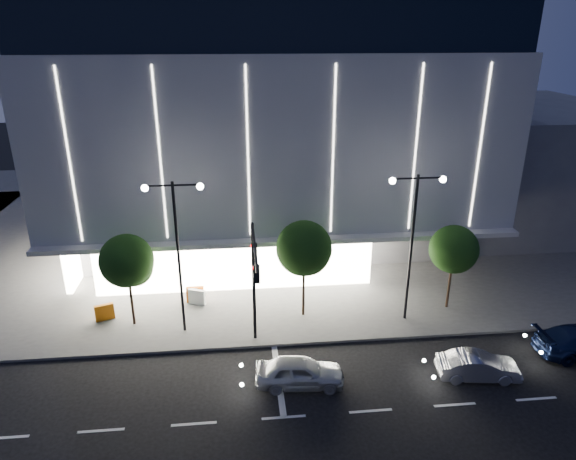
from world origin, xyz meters
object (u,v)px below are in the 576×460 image
Objects in this scene: tree_mid at (304,251)px; street_lamp_east at (413,227)px; traffic_mast at (254,271)px; tree_right at (454,252)px; street_lamp_west at (177,237)px; car_lead at (300,372)px; barrier_b at (197,297)px; tree_left at (128,263)px; barrier_c at (195,294)px; barrier_a at (105,312)px; car_second at (478,366)px.

street_lamp_east is at bearing -9.69° from tree_mid.
tree_right is at bearing 17.02° from traffic_mast.
street_lamp_west is at bearing 146.35° from traffic_mast.
tree_mid is 1.42× the size of car_lead.
street_lamp_east is 8.18× the size of barrier_b.
tree_mid is at bearing 8.26° from street_lamp_west.
tree_left reaches higher than barrier_c.
traffic_mast is 6.43× the size of barrier_b.
barrier_a is (-8.79, 4.28, -4.38)m from traffic_mast.
car_lead is (-1.03, -6.32, -3.59)m from tree_mid.
barrier_a is at bearing 62.54° from car_lead.
barrier_a is at bearing 178.36° from tree_right.
barrier_b is 1.00× the size of barrier_c.
tree_right reaches higher than car_lead.
barrier_a is at bearing 177.10° from tree_mid.
traffic_mast is 7.90m from barrier_b.
street_lamp_east is 16.12m from tree_left.
street_lamp_west reaches higher than traffic_mast.
traffic_mast is 5.42m from car_lead.
tree_right is (19.00, -0.00, -0.15)m from tree_left.
tree_mid is 12.39m from barrier_a.
car_second is at bearing -7.74° from barrier_b.
tree_right is 7.51m from car_second.
car_lead is at bearing -142.88° from street_lamp_east.
barrier_c is at bearing 65.49° from car_second.
street_lamp_west is 7.28m from tree_mid.
street_lamp_west is at bearing -98.47° from barrier_c.
street_lamp_west is 8.18× the size of barrier_c.
car_lead is (2.00, -2.64, -4.29)m from traffic_mast.
car_second is at bearing -99.62° from tree_right.
street_lamp_east is at bearing -25.89° from barrier_a.
tree_right is (9.00, -0.00, -0.45)m from tree_mid.
barrier_b is (3.52, 1.91, -3.38)m from tree_left.
street_lamp_west is 2.24× the size of car_second.
barrier_c is at bearing 161.04° from tree_mid.
tree_left is 19.37m from car_second.
car_lead reaches higher than barrier_c.
traffic_mast is 4.82m from tree_mid.
tree_right is 15.93m from barrier_b.
street_lamp_east is 2.24× the size of car_second.
tree_left is 11.46m from car_lead.
street_lamp_west is 1.46× the size of tree_mid.
barrier_b is (-5.46, 8.23, -0.09)m from car_lead.
car_lead is 8.90m from car_second.
barrier_a and barrier_c have the same top height.
barrier_c is at bearing 171.71° from tree_right.
barrier_c is (-15.62, 2.27, -3.23)m from tree_right.
car_second is at bearing -40.36° from tree_mid.
street_lamp_east reaches higher than tree_mid.
car_second is (7.87, -6.68, -3.67)m from tree_mid.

